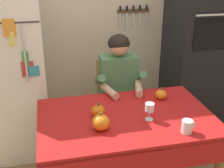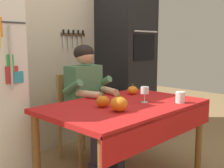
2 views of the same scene
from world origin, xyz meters
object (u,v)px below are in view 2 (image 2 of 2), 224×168
(chair_behind_person, at_px, (77,112))
(pumpkin_large, at_px, (103,101))
(pumpkin_medium, at_px, (119,104))
(pumpkin_small, at_px, (133,90))
(wine_glass, at_px, (145,91))
(dining_table, at_px, (126,113))
(wall_oven, at_px, (126,59))
(seated_person, at_px, (88,94))
(coffee_mug, at_px, (180,97))

(chair_behind_person, distance_m, pumpkin_large, 0.84)
(pumpkin_medium, distance_m, pumpkin_small, 0.73)
(wine_glass, distance_m, pumpkin_small, 0.40)
(chair_behind_person, distance_m, pumpkin_medium, 1.02)
(dining_table, height_order, pumpkin_medium, pumpkin_medium)
(dining_table, height_order, pumpkin_large, pumpkin_large)
(wall_oven, height_order, pumpkin_small, wall_oven)
(dining_table, xyz_separation_m, seated_person, (0.09, 0.60, 0.08))
(dining_table, distance_m, pumpkin_small, 0.47)
(seated_person, height_order, pumpkin_medium, seated_person)
(seated_person, distance_m, pumpkin_medium, 0.81)
(chair_behind_person, xyz_separation_m, coffee_mug, (0.27, -1.10, 0.28))
(pumpkin_large, bearing_deg, seated_person, 60.04)
(pumpkin_small, bearing_deg, seated_person, 129.24)
(pumpkin_small, bearing_deg, dining_table, -147.05)
(coffee_mug, bearing_deg, chair_behind_person, 103.98)
(wall_oven, xyz_separation_m, pumpkin_small, (-0.67, -0.67, -0.27))
(pumpkin_small, bearing_deg, wine_glass, -124.31)
(chair_behind_person, relative_size, coffee_mug, 8.55)
(coffee_mug, relative_size, pumpkin_medium, 0.78)
(pumpkin_large, distance_m, pumpkin_medium, 0.20)
(chair_behind_person, bearing_deg, coffee_mug, -76.02)
(wall_oven, bearing_deg, seated_person, -161.56)
(chair_behind_person, height_order, pumpkin_small, chair_behind_person)
(wine_glass, xyz_separation_m, pumpkin_large, (-0.38, 0.14, -0.05))
(wall_oven, distance_m, dining_table, 1.45)
(dining_table, bearing_deg, pumpkin_small, 32.95)
(coffee_mug, bearing_deg, wine_glass, 132.03)
(dining_table, bearing_deg, seated_person, 81.23)
(seated_person, xyz_separation_m, pumpkin_small, (0.29, -0.36, 0.05))
(seated_person, bearing_deg, coffee_mug, -73.28)
(wall_oven, distance_m, chair_behind_person, 1.11)
(wall_oven, xyz_separation_m, coffee_mug, (-0.68, -1.23, -0.26))
(pumpkin_large, bearing_deg, pumpkin_small, 17.17)
(pumpkin_medium, bearing_deg, coffee_mug, -16.41)
(dining_table, relative_size, pumpkin_small, 12.75)
(coffee_mug, xyz_separation_m, wine_glass, (-0.21, 0.23, 0.05))
(pumpkin_large, relative_size, pumpkin_small, 1.07)
(pumpkin_small, bearing_deg, pumpkin_medium, -148.37)
(chair_behind_person, distance_m, seated_person, 0.29)
(wall_oven, distance_m, coffee_mug, 1.43)
(wine_glass, height_order, pumpkin_large, wine_glass)
(dining_table, height_order, chair_behind_person, chair_behind_person)
(dining_table, relative_size, pumpkin_medium, 10.04)
(wall_oven, relative_size, seated_person, 1.69)
(chair_behind_person, bearing_deg, pumpkin_small, -61.93)
(coffee_mug, xyz_separation_m, pumpkin_medium, (-0.60, 0.18, 0.01))
(chair_behind_person, bearing_deg, dining_table, -96.70)
(dining_table, bearing_deg, pumpkin_large, 164.11)
(wine_glass, xyz_separation_m, pumpkin_medium, (-0.39, -0.05, -0.04))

